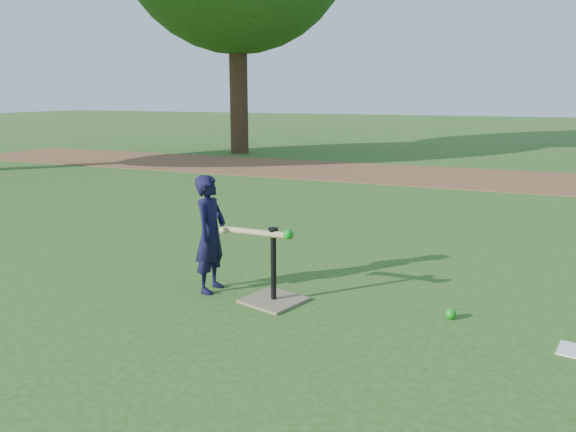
% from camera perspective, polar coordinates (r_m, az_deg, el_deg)
% --- Properties ---
extents(ground, '(80.00, 80.00, 0.00)m').
position_cam_1_polar(ground, '(4.64, 3.38, -8.53)').
color(ground, '#285116').
rests_on(ground, ground).
extents(dirt_strip, '(24.00, 3.00, 0.01)m').
position_cam_1_polar(dirt_strip, '(11.80, 15.72, 3.88)').
color(dirt_strip, brown).
rests_on(dirt_strip, ground).
extents(child, '(0.26, 0.38, 1.00)m').
position_cam_1_polar(child, '(4.76, -7.88, -1.81)').
color(child, black).
rests_on(child, ground).
extents(wiffle_ball_ground, '(0.08, 0.08, 0.08)m').
position_cam_1_polar(wiffle_ball_ground, '(4.43, 16.21, -9.52)').
color(wiffle_ball_ground, '#0D8F16').
rests_on(wiffle_ball_ground, ground).
extents(batting_tee, '(0.54, 0.54, 0.61)m').
position_cam_1_polar(batting_tee, '(4.57, -1.48, -7.37)').
color(batting_tee, '#7D6B4F').
rests_on(batting_tee, ground).
extents(swing_action, '(0.65, 0.11, 0.10)m').
position_cam_1_polar(swing_action, '(4.45, -2.79, -1.71)').
color(swing_action, tan).
rests_on(swing_action, ground).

